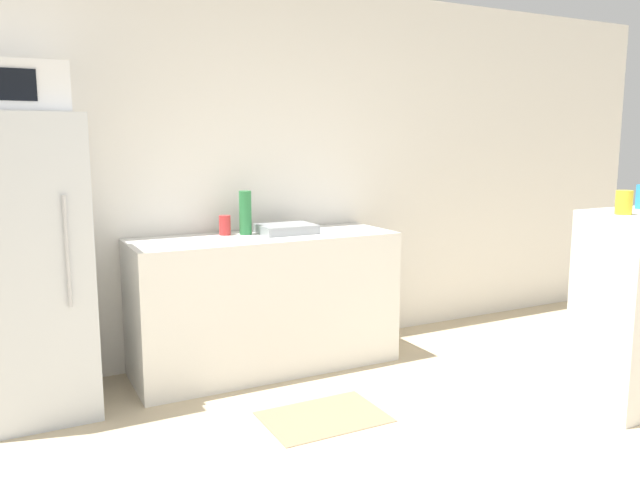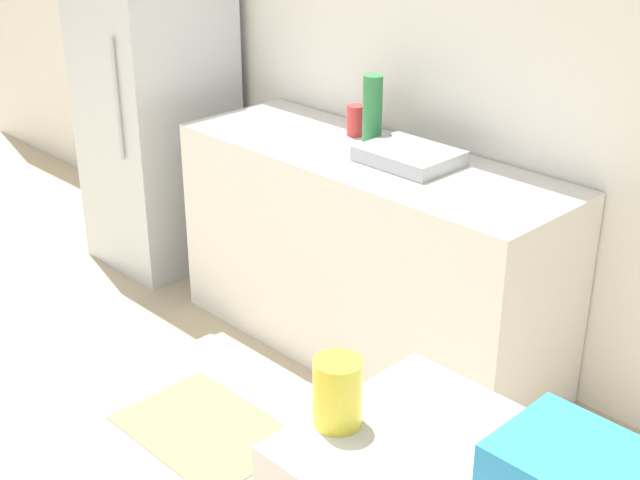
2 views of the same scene
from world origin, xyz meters
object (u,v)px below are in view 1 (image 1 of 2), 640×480
bottle_tall (245,213)px  bottle_short (225,225)px  microwave (16,88)px  refrigerator (30,267)px  jar (624,202)px

bottle_tall → bottle_short: size_ratio=2.22×
microwave → bottle_short: bearing=9.7°
bottle_tall → bottle_short: bottle_tall is taller
refrigerator → bottle_tall: 1.36m
microwave → bottle_tall: size_ratio=1.70×
microwave → bottle_tall: microwave is taller
microwave → bottle_short: size_ratio=3.78×
bottle_tall → bottle_short: (-0.13, 0.04, -0.08)m
bottle_tall → jar: jar is taller
bottle_tall → bottle_short: 0.16m
bottle_short → jar: size_ratio=1.03×
bottle_short → microwave: bearing=-170.3°
bottle_tall → jar: size_ratio=2.28×
bottle_tall → microwave: bearing=-172.8°
jar → bottle_short: bearing=132.8°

